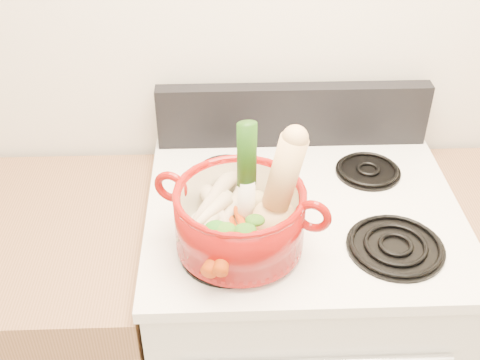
{
  "coord_description": "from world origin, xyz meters",
  "views": [
    {
      "loc": [
        -0.2,
        0.24,
        1.89
      ],
      "look_at": [
        -0.17,
        1.24,
        1.16
      ],
      "focal_mm": 45.0,
      "sensor_mm": 36.0,
      "label": 1
    }
  ],
  "objects_px": {
    "dutch_oven": "(240,218)",
    "leek": "(247,176)",
    "stove_body": "(293,335)",
    "squash": "(275,189)"
  },
  "relations": [
    {
      "from": "squash",
      "to": "dutch_oven",
      "type": "bearing_deg",
      "value": 165.48
    },
    {
      "from": "stove_body",
      "to": "squash",
      "type": "height_order",
      "value": "squash"
    },
    {
      "from": "squash",
      "to": "leek",
      "type": "distance_m",
      "value": 0.07
    },
    {
      "from": "stove_body",
      "to": "dutch_oven",
      "type": "bearing_deg",
      "value": -138.72
    },
    {
      "from": "dutch_oven",
      "to": "leek",
      "type": "distance_m",
      "value": 0.1
    },
    {
      "from": "dutch_oven",
      "to": "leek",
      "type": "bearing_deg",
      "value": 77.82
    },
    {
      "from": "dutch_oven",
      "to": "squash",
      "type": "height_order",
      "value": "squash"
    },
    {
      "from": "dutch_oven",
      "to": "squash",
      "type": "bearing_deg",
      "value": 12.96
    },
    {
      "from": "stove_body",
      "to": "leek",
      "type": "bearing_deg",
      "value": -141.12
    },
    {
      "from": "dutch_oven",
      "to": "stove_body",
      "type": "bearing_deg",
      "value": 61.94
    }
  ]
}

